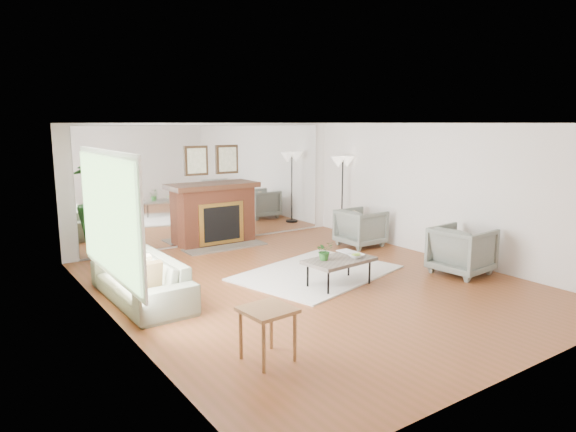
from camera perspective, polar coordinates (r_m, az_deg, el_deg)
ground at (r=8.14m, az=2.72°, el=-7.60°), size 7.00×7.00×0.00m
wall_left at (r=6.51m, az=-18.63°, el=-1.32°), size 0.02×7.00×2.50m
wall_right at (r=9.93m, az=16.66°, el=2.64°), size 0.02×7.00×2.50m
wall_back at (r=10.81m, az=-8.51°, el=3.54°), size 6.00×0.02×2.50m
mirror_panel at (r=10.79m, az=-8.46°, el=3.53°), size 5.40×0.04×2.40m
window_panel at (r=6.88m, az=-19.37°, el=0.08°), size 0.04×2.40×1.50m
fireplace at (r=10.69m, az=-7.88°, el=0.28°), size 1.85×0.83×2.05m
area_rug at (r=8.70m, az=3.22°, el=-6.32°), size 2.99×2.47×0.03m
coffee_table at (r=7.99m, az=5.72°, el=-5.01°), size 1.14×0.73×0.43m
sofa at (r=7.64m, az=-16.01°, el=-6.78°), size 0.87×2.14×0.62m
armchair_back at (r=10.65m, az=8.09°, el=-1.28°), size 0.85×0.82×0.76m
armchair_front at (r=9.07m, az=18.76°, el=-3.63°), size 0.96×0.94×0.81m
side_table at (r=5.52m, az=-2.30°, el=-11.10°), size 0.55×0.55×0.58m
potted_ficus at (r=9.71m, az=-18.97°, el=1.13°), size 0.96×0.96×1.96m
floor_lamp at (r=11.41m, az=6.10°, el=5.29°), size 0.58×0.32×1.77m
tabletop_plant at (r=7.87m, az=4.07°, el=-3.86°), size 0.28×0.25×0.29m
fruit_bowl at (r=8.07m, az=7.56°, el=-4.41°), size 0.24×0.24×0.06m
book at (r=8.31m, az=6.01°, el=-4.08°), size 0.22×0.30×0.02m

